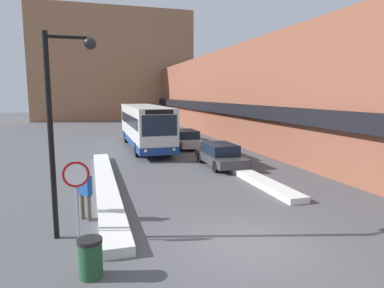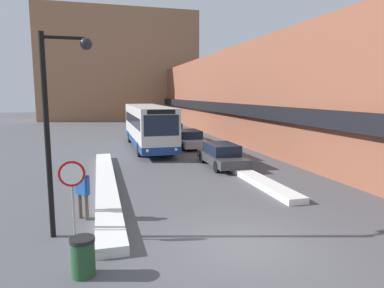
{
  "view_description": "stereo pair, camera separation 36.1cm",
  "coord_description": "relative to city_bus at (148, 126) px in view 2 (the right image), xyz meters",
  "views": [
    {
      "loc": [
        -4.16,
        -8.47,
        4.3
      ],
      "look_at": [
        0.48,
        7.1,
        1.92
      ],
      "focal_mm": 32.0,
      "sensor_mm": 36.0,
      "label": 1
    },
    {
      "loc": [
        -3.82,
        -8.57,
        4.3
      ],
      "look_at": [
        0.48,
        7.1,
        1.92
      ],
      "focal_mm": 32.0,
      "sensor_mm": 36.0,
      "label": 2
    }
  ],
  "objects": [
    {
      "name": "stop_sign",
      "position": [
        -4.61,
        -16.84,
        -0.07
      ],
      "size": [
        0.76,
        0.08,
        2.39
      ],
      "color": "gray",
      "rests_on": "ground_plane"
    },
    {
      "name": "city_bus",
      "position": [
        0.0,
        0.0,
        0.0
      ],
      "size": [
        2.59,
        12.07,
        3.37
      ],
      "color": "silver",
      "rests_on": "ground_plane"
    },
    {
      "name": "parked_car_middle",
      "position": [
        3.21,
        -0.61,
        -1.1
      ],
      "size": [
        1.86,
        4.68,
        1.41
      ],
      "color": "#B7B7BC",
      "rests_on": "ground_plane"
    },
    {
      "name": "pedestrian",
      "position": [
        -4.42,
        -15.11,
        -0.73
      ],
      "size": [
        0.49,
        0.5,
        1.8
      ],
      "rotation": [
        0.0,
        0.0,
        -0.8
      ],
      "color": "brown",
      "rests_on": "ground_plane"
    },
    {
      "name": "snow_bank_right",
      "position": [
        3.61,
        -10.67,
        -1.68
      ],
      "size": [
        0.9,
        10.31,
        0.27
      ],
      "color": "silver",
      "rests_on": "ground_plane"
    },
    {
      "name": "street_lamp",
      "position": [
        -4.97,
        -16.43,
        1.96
      ],
      "size": [
        1.46,
        0.36,
        6.04
      ],
      "color": "black",
      "rests_on": "ground_plane"
    },
    {
      "name": "building_backdrop_far",
      "position": [
        0.01,
        33.69,
        7.21
      ],
      "size": [
        26.0,
        8.0,
        18.03
      ],
      "color": "#996B4C",
      "rests_on": "ground_plane"
    },
    {
      "name": "parked_car_back",
      "position": [
        3.21,
        6.07,
        -1.07
      ],
      "size": [
        1.9,
        4.32,
        1.47
      ],
      "color": "#38383D",
      "rests_on": "ground_plane"
    },
    {
      "name": "trash_bin",
      "position": [
        -4.28,
        -19.04,
        -1.33
      ],
      "size": [
        0.59,
        0.59,
        0.95
      ],
      "color": "#234C2D",
      "rests_on": "ground_plane"
    },
    {
      "name": "snow_bank_left",
      "position": [
        -3.59,
        -10.98,
        -1.66
      ],
      "size": [
        0.9,
        14.72,
        0.3
      ],
      "color": "silver",
      "rests_on": "ground_plane"
    },
    {
      "name": "ground_plane",
      "position": [
        0.01,
        -18.51,
        -1.81
      ],
      "size": [
        160.0,
        160.0,
        0.0
      ],
      "primitive_type": "plane",
      "color": "#515156"
    },
    {
      "name": "parked_car_front",
      "position": [
        3.21,
        -8.22,
        -1.11
      ],
      "size": [
        1.84,
        4.51,
        1.37
      ],
      "color": "#38383D",
      "rests_on": "ground_plane"
    },
    {
      "name": "building_row_right",
      "position": [
        9.98,
        5.49,
        2.34
      ],
      "size": [
        5.5,
        60.0,
        8.32
      ],
      "color": "brown",
      "rests_on": "ground_plane"
    }
  ]
}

